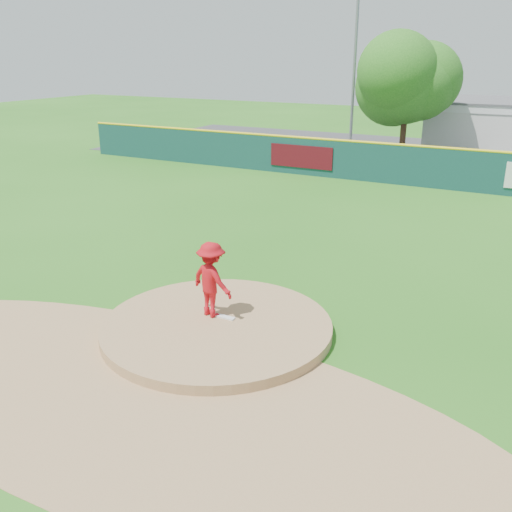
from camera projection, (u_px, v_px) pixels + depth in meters
The scene contains 12 objects.
ground at pixel (217, 332), 13.68m from camera, with size 120.00×120.00×0.00m, color #286B19.
pitchers_mound at pixel (217, 332), 13.68m from camera, with size 5.50×5.50×0.50m, color #9E774C.
pitching_rubber at pixel (223, 317), 13.83m from camera, with size 0.60×0.15×0.04m, color white.
infield_dirt_arc at pixel (137, 394), 11.18m from camera, with size 15.40×15.40×0.01m, color #9E774C.
parking_lot at pixel (440, 158), 36.13m from camera, with size 44.00×16.00×0.02m, color #38383A.
pitcher at pixel (212, 280), 13.67m from camera, with size 1.21×0.69×1.87m, color #B30F17.
van at pixel (392, 158), 31.94m from camera, with size 2.30×5.00×1.39m, color white.
fence_banners at pixel (413, 167), 28.09m from camera, with size 15.65×0.04×1.20m.
playground_slide at pixel (217, 143), 37.38m from camera, with size 0.90×2.54×1.40m.
outfield_fence at pixel (407, 164), 28.28m from camera, with size 40.00×0.14×2.07m.
deciduous_tree at pixel (407, 84), 33.81m from camera, with size 5.60×5.60×7.36m.
light_pole_left at pixel (355, 56), 36.73m from camera, with size 1.75×0.25×11.00m.
Camera 1 is at (6.56, -10.39, 6.34)m, focal length 40.00 mm.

